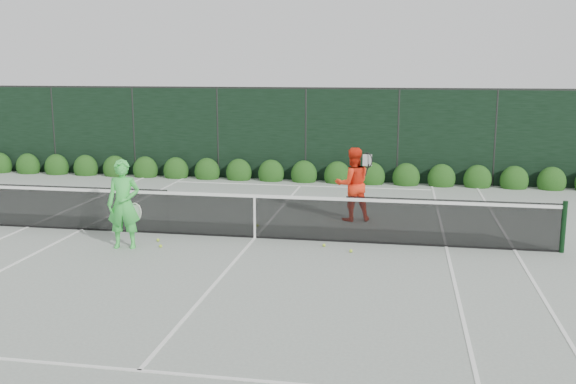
# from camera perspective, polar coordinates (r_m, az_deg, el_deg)

# --- Properties ---
(ground) EXTENTS (80.00, 80.00, 0.00)m
(ground) POSITION_cam_1_polar(r_m,az_deg,el_deg) (14.20, -2.96, -4.10)
(ground) COLOR gray
(ground) RESTS_ON ground
(tennis_net) EXTENTS (12.90, 0.10, 1.07)m
(tennis_net) POSITION_cam_1_polar(r_m,az_deg,el_deg) (14.08, -3.08, -2.01)
(tennis_net) COLOR black
(tennis_net) RESTS_ON ground
(player_woman) EXTENTS (0.74, 0.56, 1.86)m
(player_woman) POSITION_cam_1_polar(r_m,az_deg,el_deg) (13.65, -14.39, -1.05)
(player_woman) COLOR #3DD04B
(player_woman) RESTS_ON ground
(player_man) EXTENTS (1.05, 0.94, 1.80)m
(player_man) POSITION_cam_1_polar(r_m,az_deg,el_deg) (15.69, 5.78, 0.70)
(player_man) COLOR #FF3215
(player_man) RESTS_ON ground
(court_lines) EXTENTS (11.03, 23.83, 0.01)m
(court_lines) POSITION_cam_1_polar(r_m,az_deg,el_deg) (14.20, -2.96, -4.08)
(court_lines) COLOR white
(court_lines) RESTS_ON ground
(windscreen_fence) EXTENTS (32.00, 21.07, 3.06)m
(windscreen_fence) POSITION_cam_1_polar(r_m,az_deg,el_deg) (11.30, -6.13, -0.21)
(windscreen_fence) COLOR black
(windscreen_fence) RESTS_ON ground
(hedge_row) EXTENTS (31.66, 0.65, 0.94)m
(hedge_row) POSITION_cam_1_polar(r_m,az_deg,el_deg) (21.02, 1.43, 1.55)
(hedge_row) COLOR #143B10
(hedge_row) RESTS_ON ground
(tennis_balls) EXTENTS (4.24, 2.14, 0.07)m
(tennis_balls) POSITION_cam_1_polar(r_m,az_deg,el_deg) (13.83, -3.46, -4.37)
(tennis_balls) COLOR #B0DA30
(tennis_balls) RESTS_ON ground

